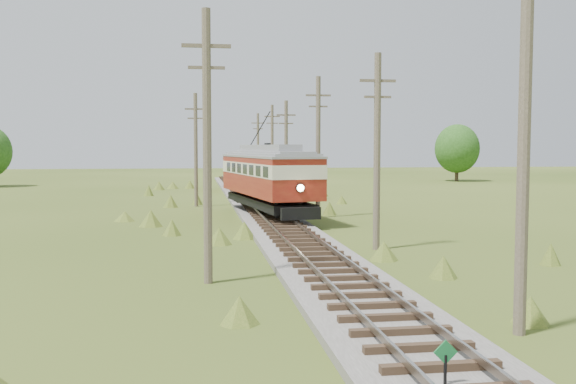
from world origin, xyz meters
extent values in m
cube|color=#605B54|center=(0.00, 34.00, 0.12)|extent=(3.60, 96.00, 0.25)
cube|color=#726659|center=(-0.72, 34.00, 0.48)|extent=(0.08, 96.00, 0.17)
cube|color=#726659|center=(0.72, 34.00, 0.48)|extent=(0.08, 96.00, 0.17)
cube|color=#2D2116|center=(0.00, 34.00, 0.33)|extent=(2.40, 96.00, 0.16)
cylinder|color=black|center=(-0.20, 1.50, 0.40)|extent=(0.06, 0.06, 0.80)
cube|color=#197235|center=(-0.20, 1.50, 0.85)|extent=(0.45, 0.03, 0.45)
cube|color=black|center=(0.00, 31.36, 1.06)|extent=(4.45, 12.46, 0.50)
cube|color=maroon|center=(0.00, 31.36, 2.16)|extent=(5.07, 13.57, 1.22)
cube|color=beige|center=(0.00, 31.36, 3.16)|extent=(5.11, 13.64, 0.77)
cube|color=black|center=(0.00, 31.36, 3.16)|extent=(5.05, 13.06, 0.61)
cube|color=maroon|center=(0.00, 31.36, 3.71)|extent=(5.07, 13.57, 0.33)
cube|color=gray|center=(0.00, 31.36, 4.07)|extent=(5.15, 13.71, 0.42)
cube|color=gray|center=(0.00, 31.36, 4.45)|extent=(2.89, 10.04, 0.44)
sphere|color=#FFF2BF|center=(1.02, 24.72, 2.33)|extent=(0.40, 0.40, 0.40)
cylinder|color=black|center=(-0.30, 33.32, 5.70)|extent=(0.85, 5.10, 2.13)
cylinder|color=black|center=(-0.06, 26.27, 1.00)|extent=(0.27, 0.89, 0.88)
cylinder|color=black|center=(1.58, 26.52, 1.00)|extent=(0.27, 0.89, 0.88)
cylinder|color=black|center=(-1.58, 36.19, 1.00)|extent=(0.27, 0.89, 0.88)
cylinder|color=black|center=(0.06, 36.44, 1.00)|extent=(0.27, 0.89, 0.88)
cube|color=black|center=(0.00, 58.01, 0.92)|extent=(2.37, 7.52, 0.52)
cube|color=maroon|center=(0.00, 58.01, 2.22)|extent=(2.93, 8.36, 2.07)
cube|color=maroon|center=(0.00, 58.01, 3.31)|extent=(2.99, 8.53, 0.12)
cylinder|color=black|center=(-0.71, 55.51, 0.97)|extent=(0.15, 0.83, 0.83)
cylinder|color=black|center=(0.85, 55.55, 0.97)|extent=(0.15, 0.83, 0.83)
cylinder|color=black|center=(-0.85, 60.48, 0.97)|extent=(0.15, 0.83, 0.83)
cylinder|color=black|center=(0.71, 60.52, 0.97)|extent=(0.15, 0.83, 0.83)
cone|color=gray|center=(3.08, 51.72, 0.63)|extent=(3.35, 3.35, 1.26)
cone|color=gray|center=(3.91, 50.67, 0.37)|extent=(1.89, 1.89, 0.73)
cylinder|color=brown|center=(3.10, 5.00, 4.40)|extent=(0.30, 0.30, 8.80)
cylinder|color=brown|center=(3.30, 18.00, 4.30)|extent=(0.30, 0.30, 8.60)
cube|color=brown|center=(3.30, 18.00, 7.40)|extent=(1.60, 0.12, 0.12)
cube|color=brown|center=(3.30, 18.00, 6.70)|extent=(1.20, 0.10, 0.10)
cylinder|color=brown|center=(3.20, 31.00, 4.50)|extent=(0.30, 0.30, 9.00)
cube|color=brown|center=(3.20, 31.00, 7.80)|extent=(1.60, 0.12, 0.12)
cube|color=brown|center=(3.20, 31.00, 7.10)|extent=(1.20, 0.10, 0.10)
cylinder|color=brown|center=(3.00, 44.00, 4.20)|extent=(0.30, 0.30, 8.40)
cube|color=brown|center=(3.00, 44.00, 7.20)|extent=(1.60, 0.12, 0.12)
cube|color=brown|center=(3.00, 44.00, 6.50)|extent=(1.20, 0.10, 0.10)
cylinder|color=brown|center=(3.40, 57.00, 4.45)|extent=(0.30, 0.30, 8.90)
cube|color=brown|center=(3.40, 57.00, 7.70)|extent=(1.60, 0.12, 0.12)
cube|color=brown|center=(3.40, 57.00, 7.00)|extent=(1.20, 0.10, 0.10)
cylinder|color=brown|center=(3.20, 70.00, 4.35)|extent=(0.30, 0.30, 8.70)
cube|color=brown|center=(3.20, 70.00, 7.50)|extent=(1.60, 0.12, 0.12)
cube|color=brown|center=(3.20, 70.00, 6.80)|extent=(1.20, 0.10, 0.10)
cylinder|color=brown|center=(-4.20, 12.00, 4.50)|extent=(0.30, 0.30, 9.00)
cube|color=brown|center=(-4.20, 12.00, 7.80)|extent=(1.60, 0.12, 0.12)
cube|color=brown|center=(-4.20, 12.00, 7.10)|extent=(1.20, 0.10, 0.10)
cylinder|color=brown|center=(-4.50, 40.00, 4.30)|extent=(0.30, 0.30, 8.60)
cube|color=brown|center=(-4.50, 40.00, 7.40)|extent=(1.60, 0.12, 0.12)
cube|color=brown|center=(-4.50, 40.00, 6.70)|extent=(1.20, 0.10, 0.10)
cylinder|color=#38281C|center=(30.00, 72.00, 1.26)|extent=(0.50, 0.50, 2.52)
ellipsoid|color=#214916|center=(30.00, 72.00, 4.34)|extent=(5.88, 5.88, 6.47)
camera|label=1|loc=(-4.62, -9.22, 4.51)|focal=40.00mm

